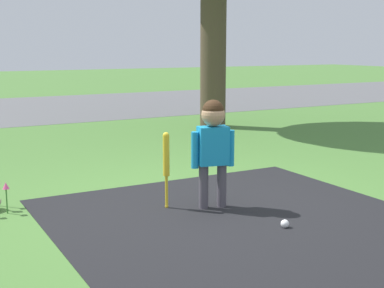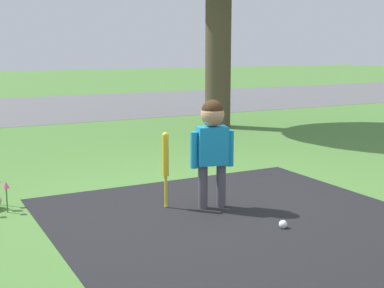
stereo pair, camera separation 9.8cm
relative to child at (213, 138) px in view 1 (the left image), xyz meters
The scene contains 5 objects.
ground_plane 0.67m from the child, 105.45° to the left, with size 60.00×60.00×0.00m, color #477533.
street_strip 9.14m from the child, 90.17° to the left, with size 40.00×6.00×0.01m.
child is the anchor object (origin of this frame).
baseball_bat 0.47m from the child, 152.81° to the left, with size 0.06×0.06×0.72m.
sports_ball 1.02m from the child, 73.29° to the right, with size 0.07×0.07×0.07m.
Camera 1 is at (-2.46, -4.23, 1.49)m, focal length 50.00 mm.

